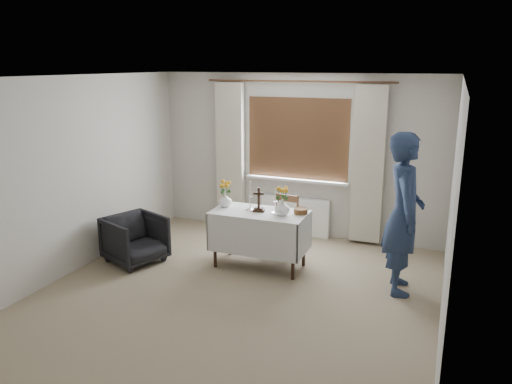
% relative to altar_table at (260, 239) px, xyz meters
% --- Properties ---
extents(ground, '(5.00, 5.00, 0.00)m').
position_rel_altar_table_xyz_m(ground, '(0.05, -1.01, -0.38)').
color(ground, gray).
rests_on(ground, ground).
extents(altar_table, '(1.24, 0.64, 0.76)m').
position_rel_altar_table_xyz_m(altar_table, '(0.00, 0.00, 0.00)').
color(altar_table, silver).
rests_on(altar_table, ground).
extents(wooden_chair, '(0.45, 0.45, 0.86)m').
position_rel_altar_table_xyz_m(wooden_chair, '(0.14, 0.47, 0.05)').
color(wooden_chair, '#4F351B').
rests_on(wooden_chair, ground).
extents(armchair, '(0.92, 0.91, 0.65)m').
position_rel_altar_table_xyz_m(armchair, '(-1.63, -0.47, -0.06)').
color(armchair, black).
rests_on(armchair, ground).
extents(person, '(0.59, 0.77, 1.90)m').
position_rel_altar_table_xyz_m(person, '(1.80, -0.05, 0.57)').
color(person, navy).
rests_on(person, ground).
extents(radiator, '(1.10, 0.10, 0.60)m').
position_rel_altar_table_xyz_m(radiator, '(0.05, 1.41, -0.08)').
color(radiator, white).
rests_on(radiator, ground).
extents(wooden_cross, '(0.17, 0.13, 0.32)m').
position_rel_altar_table_xyz_m(wooden_cross, '(-0.02, 0.01, 0.54)').
color(wooden_cross, black).
rests_on(wooden_cross, altar_table).
extents(candlestick_left, '(0.13, 0.13, 0.39)m').
position_rel_altar_table_xyz_m(candlestick_left, '(-0.14, 0.02, 0.58)').
color(candlestick_left, silver).
rests_on(candlestick_left, altar_table).
extents(candlestick_right, '(0.12, 0.12, 0.32)m').
position_rel_altar_table_xyz_m(candlestick_right, '(0.21, 0.02, 0.54)').
color(candlestick_right, silver).
rests_on(candlestick_right, altar_table).
extents(flower_vase_left, '(0.22, 0.22, 0.19)m').
position_rel_altar_table_xyz_m(flower_vase_left, '(-0.52, 0.06, 0.47)').
color(flower_vase_left, white).
rests_on(flower_vase_left, altar_table).
extents(flower_vase_right, '(0.25, 0.25, 0.20)m').
position_rel_altar_table_xyz_m(flower_vase_right, '(0.32, -0.02, 0.48)').
color(flower_vase_right, white).
rests_on(flower_vase_right, altar_table).
extents(wicker_basket, '(0.18, 0.18, 0.07)m').
position_rel_altar_table_xyz_m(wicker_basket, '(0.52, 0.12, 0.41)').
color(wicker_basket, brown).
rests_on(wicker_basket, altar_table).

